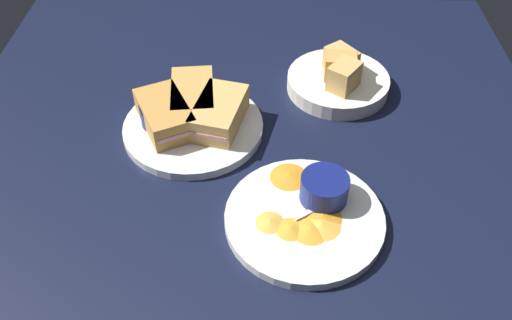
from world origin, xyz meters
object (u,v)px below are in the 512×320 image
Objects in this scene: sandwich_half_extra at (165,115)px; spoon_by_gravy_ramekin at (332,200)px; sandwich_half_near at (219,113)px; spoon_by_dark_ramekin at (193,122)px; ramekin_dark_sauce at (161,113)px; plate_sandwich_main at (193,127)px; sandwich_half_far at (193,97)px; bread_basket_rear at (339,79)px; plate_chips_companion at (304,219)px; ramekin_light_gravy at (324,188)px.

sandwich_half_extra is 1.66× the size of spoon_by_gravy_ramekin.
sandwich_half_near is 5.19cm from spoon_by_dark_ramekin.
sandwich_half_near is at bearing 92.38° from spoon_by_dark_ramekin.
ramekin_dark_sauce is 34.76cm from spoon_by_gravy_ramekin.
spoon_by_gravy_ramekin reaches higher than plate_sandwich_main.
spoon_by_dark_ramekin is at bearing -87.62° from sandwich_half_near.
bread_basket_rear reaches higher than sandwich_half_far.
plate_sandwich_main is at bearing -64.30° from bread_basket_rear.
sandwich_half_near and sandwich_half_extra have the same top height.
sandwich_half_far is at bearing 139.16° from sandwich_half_extra.
ramekin_light_gravy is at bearing 140.19° from plate_chips_companion.
plate_chips_companion is (21.09, 19.27, -1.16)cm from spoon_by_dark_ramekin.
spoon_by_dark_ramekin reaches higher than plate_chips_companion.
sandwich_half_extra is 1.99× the size of ramekin_light_gravy.
ramekin_light_gravy is at bearing -9.43° from bread_basket_rear.
sandwich_half_extra is at bearing -67.20° from bread_basket_rear.
plate_chips_companion is (20.59, 24.12, -3.20)cm from sandwich_half_extra.
sandwich_half_near reaches higher than ramekin_light_gravy.
ramekin_dark_sauce is (4.33, -5.34, -0.20)cm from sandwich_half_far.
ramekin_dark_sauce is 6.03cm from spoon_by_dark_ramekin.
ramekin_dark_sauce is at bearing -68.99° from bread_basket_rear.
ramekin_dark_sauce is at bearing -122.44° from spoon_by_gravy_ramekin.
ramekin_dark_sauce is 0.74× the size of spoon_by_dark_ramekin.
ramekin_dark_sauce is at bearing -50.98° from sandwich_half_far.
sandwich_half_extra is (5.16, -4.46, 0.00)cm from sandwich_half_far.
plate_chips_companion is at bearing 34.25° from sandwich_half_near.
ramekin_light_gravy is at bearing -125.82° from spoon_by_gravy_ramekin.
sandwich_half_extra reaches higher than spoon_by_dark_ramekin.
sandwich_half_near is 26.43cm from spoon_by_gravy_ramekin.
sandwich_half_far is 32.56cm from plate_chips_companion.
sandwich_half_far reaches higher than ramekin_dark_sauce.
spoon_by_dark_ramekin is at bearing 4.80° from sandwich_half_far.
plate_sandwich_main is 1.27× the size of bread_basket_rear.
sandwich_half_far is (-4.81, -0.35, 3.20)cm from plate_sandwich_main.
plate_sandwich_main is 30.49cm from bread_basket_rear.
bread_basket_rear is (-13.55, 32.25, -1.56)cm from sandwich_half_extra.
plate_sandwich_main is at bearing 85.16° from ramekin_dark_sauce.
sandwich_half_near is 0.97× the size of sandwich_half_extra.
bread_basket_rear is at bearing 115.70° from plate_sandwich_main.
plate_chips_companion is at bearing -39.81° from ramekin_light_gravy.
sandwich_half_near is at bearing 89.28° from ramekin_dark_sauce.
sandwich_half_near is 1.04× the size of sandwich_half_far.
sandwich_half_far reaches higher than plate_sandwich_main.
sandwich_half_near is 9.65cm from sandwich_half_extra.
sandwich_half_extra is at bearing -84.11° from spoon_by_dark_ramekin.
sandwich_half_extra is at bearing 46.64° from ramekin_dark_sauce.
sandwich_half_far is 6.88cm from ramekin_dark_sauce.
plate_sandwich_main is 3.45× the size of ramekin_dark_sauce.
plate_chips_companion is 35.14cm from bread_basket_rear.
bread_basket_rear is (-8.39, 27.79, -1.56)cm from sandwich_half_far.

